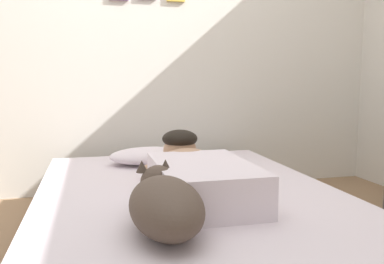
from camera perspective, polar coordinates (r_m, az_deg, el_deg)
back_wall at (r=3.24m, az=-6.52°, el=13.95°), size 3.82×0.12×2.50m
bed at (r=2.10m, az=-0.59°, el=-12.50°), size 1.52×2.09×0.33m
pillow at (r=2.66m, az=-6.09°, el=-3.37°), size 0.52×0.32×0.11m
person_lying at (r=1.94m, az=0.55°, el=-5.76°), size 0.43×0.92×0.27m
dog at (r=1.49m, az=-3.90°, el=-10.01°), size 0.26×0.57×0.21m
coffee_cup at (r=2.58m, az=1.39°, el=-4.04°), size 0.13×0.09×0.07m
cell_phone at (r=1.71m, az=3.78°, el=-11.21°), size 0.07×0.14×0.01m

